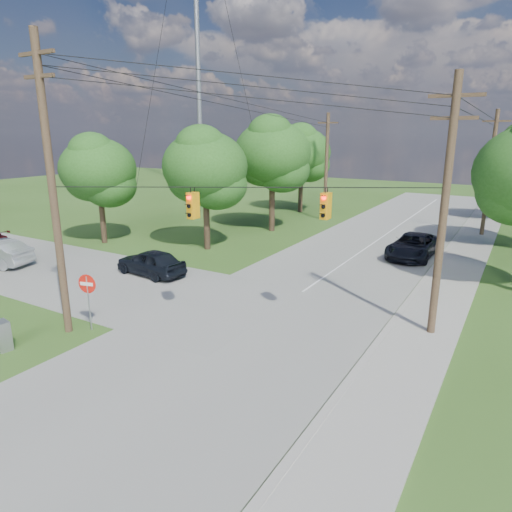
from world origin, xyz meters
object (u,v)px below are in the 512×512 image
Objects in this scene: pole_sw at (52,186)px; pole_north_e at (490,173)px; car_cross_dark at (151,262)px; do_not_enter_sign at (88,290)px; pole_north_w at (326,166)px; pole_ne at (444,206)px; control_cabinet at (3,336)px; car_main_north at (413,246)px.

pole_sw is 1.20× the size of pole_north_e.
car_cross_dark is 1.84× the size of do_not_enter_sign.
pole_ne is at bearing -57.71° from pole_north_w.
pole_sw is 6.18m from control_cabinet.
do_not_enter_sign is (-9.37, -19.19, 0.99)m from car_main_north.
pole_sw is at bearing 84.85° from control_cabinet.
pole_sw is 2.09× the size of car_main_north.
pole_ne is at bearing 29.38° from pole_sw.
pole_sw is 1.14× the size of pole_ne.
do_not_enter_sign is at bearing -113.77° from pole_north_e.
do_not_enter_sign reaches higher than car_main_north.
pole_north_w is 8.38× the size of control_cabinet.
pole_north_e is at bearing 149.29° from car_cross_dark.
car_cross_dark is 10.31m from control_cabinet.
pole_sw reaches higher than do_not_enter_sign.
pole_ne is at bearing -71.92° from car_main_north.
pole_north_e reaches higher than do_not_enter_sign.
pole_sw reaches higher than pole_north_e.
car_main_north is (-3.40, 12.19, -4.64)m from pole_ne.
pole_sw is 4.77× the size of do_not_enter_sign.
pole_north_w is at bearing 139.44° from car_main_north.
pole_north_w is at bearing -179.96° from car_cross_dark.
do_not_enter_sign reaches higher than control_cabinet.
pole_north_e is (-0.00, 22.00, -0.34)m from pole_ne.
pole_north_w is at bearing 180.00° from pole_north_e.
car_main_north is 4.82× the size of control_cabinet.
pole_sw is 10.06× the size of control_cabinet.
car_cross_dark is (-15.94, -21.88, -4.31)m from pole_north_e.
do_not_enter_sign is at bearing 39.36° from pole_sw.
pole_north_e is 3.98× the size of do_not_enter_sign.
pole_sw is 4.50m from do_not_enter_sign.
pole_north_e is 35.34m from control_cabinet.
pole_ne reaches higher than car_main_north.
pole_north_e is 1.00× the size of pole_north_w.
car_cross_dark is 0.80× the size of car_main_north.
pole_north_e is at bearing 77.20° from control_cabinet.
do_not_enter_sign is at bearing 75.73° from control_cabinet.
pole_north_w is 22.39m from car_cross_dark.
car_main_north is (10.10, 19.79, -5.40)m from pole_sw.
control_cabinet is 3.58m from do_not_enter_sign.
pole_north_e is at bearing 73.38° from car_main_north.
control_cabinet is at bearing -90.56° from pole_north_w.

